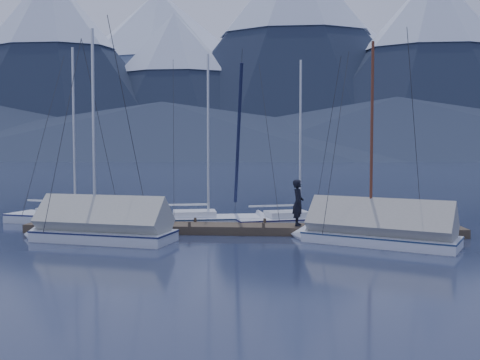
{
  "coord_description": "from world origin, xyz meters",
  "views": [
    {
      "loc": [
        1.7,
        -18.85,
        3.3
      ],
      "look_at": [
        0.0,
        2.0,
        2.2
      ],
      "focal_mm": 38.0,
      "sensor_mm": 36.0,
      "label": 1
    }
  ],
  "objects_px": {
    "sailboat_open_mid": "(218,222)",
    "person": "(298,203)",
    "sailboat_open_right": "(309,222)",
    "sailboat_open_left": "(84,220)",
    "sailboat_covered_near": "(367,232)",
    "sailboat_covered_far": "(92,229)"
  },
  "relations": [
    {
      "from": "sailboat_open_right",
      "to": "sailboat_open_left",
      "type": "bearing_deg",
      "value": -177.8
    },
    {
      "from": "sailboat_open_mid",
      "to": "sailboat_open_right",
      "type": "bearing_deg",
      "value": 5.95
    },
    {
      "from": "sailboat_covered_far",
      "to": "sailboat_open_right",
      "type": "bearing_deg",
      "value": 30.3
    },
    {
      "from": "sailboat_open_mid",
      "to": "person",
      "type": "xyz_separation_m",
      "value": [
        3.56,
        -2.23,
        1.14
      ]
    },
    {
      "from": "sailboat_covered_near",
      "to": "sailboat_open_right",
      "type": "bearing_deg",
      "value": 111.86
    },
    {
      "from": "sailboat_covered_near",
      "to": "sailboat_open_mid",
      "type": "bearing_deg",
      "value": 144.93
    },
    {
      "from": "sailboat_open_right",
      "to": "sailboat_covered_far",
      "type": "xyz_separation_m",
      "value": [
        -8.39,
        -4.9,
        0.28
      ]
    },
    {
      "from": "sailboat_open_mid",
      "to": "sailboat_open_right",
      "type": "relative_size",
      "value": 1.03
    },
    {
      "from": "sailboat_open_left",
      "to": "sailboat_open_mid",
      "type": "bearing_deg",
      "value": -0.25
    },
    {
      "from": "sailboat_open_mid",
      "to": "sailboat_covered_near",
      "type": "distance_m",
      "value": 7.35
    },
    {
      "from": "sailboat_open_right",
      "to": "sailboat_covered_far",
      "type": "distance_m",
      "value": 9.72
    },
    {
      "from": "sailboat_open_left",
      "to": "sailboat_open_right",
      "type": "distance_m",
      "value": 10.51
    },
    {
      "from": "sailboat_open_mid",
      "to": "sailboat_covered_far",
      "type": "bearing_deg",
      "value": -133.5
    },
    {
      "from": "sailboat_open_mid",
      "to": "sailboat_open_right",
      "type": "xyz_separation_m",
      "value": [
        4.15,
        0.43,
        -0.0
      ]
    },
    {
      "from": "sailboat_open_right",
      "to": "person",
      "type": "relative_size",
      "value": 4.37
    },
    {
      "from": "sailboat_open_mid",
      "to": "sailboat_open_right",
      "type": "height_order",
      "value": "sailboat_open_mid"
    },
    {
      "from": "sailboat_covered_near",
      "to": "sailboat_covered_far",
      "type": "relative_size",
      "value": 0.93
    },
    {
      "from": "sailboat_open_right",
      "to": "person",
      "type": "xyz_separation_m",
      "value": [
        -0.58,
        -2.66,
        1.14
      ]
    },
    {
      "from": "sailboat_open_left",
      "to": "sailboat_open_mid",
      "type": "xyz_separation_m",
      "value": [
        6.36,
        -0.03,
        -0.01
      ]
    },
    {
      "from": "sailboat_open_left",
      "to": "sailboat_open_right",
      "type": "relative_size",
      "value": 1.09
    },
    {
      "from": "person",
      "to": "sailboat_open_left",
      "type": "bearing_deg",
      "value": 82.48
    },
    {
      "from": "sailboat_covered_near",
      "to": "person",
      "type": "distance_m",
      "value": 3.28
    }
  ]
}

